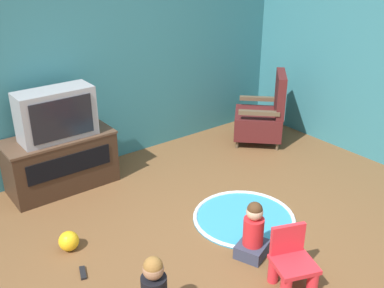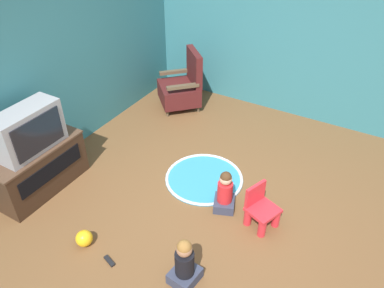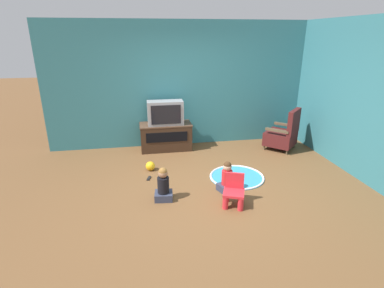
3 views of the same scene
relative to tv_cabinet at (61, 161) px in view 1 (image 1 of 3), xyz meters
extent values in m
plane|color=brown|center=(0.48, -1.82, -0.30)|extent=(30.00, 30.00, 0.00)
cube|color=teal|center=(0.40, 0.34, 1.05)|extent=(5.84, 0.12, 2.71)
cube|color=#382316|center=(0.00, 0.00, -0.01)|extent=(1.09, 0.51, 0.58)
cube|color=#503626|center=(0.00, 0.00, 0.27)|extent=(1.12, 0.52, 0.02)
cube|color=black|center=(0.00, -0.26, 0.06)|extent=(0.88, 0.01, 0.21)
cube|color=#939399|center=(0.00, -0.05, 0.54)|extent=(0.75, 0.32, 0.51)
cube|color=black|center=(0.00, -0.21, 0.54)|extent=(0.62, 0.02, 0.40)
cylinder|color=brown|center=(2.50, -0.05, -0.25)|extent=(0.04, 0.04, 0.10)
cylinder|color=brown|center=(2.14, -0.42, -0.25)|extent=(0.04, 0.04, 0.10)
cylinder|color=brown|center=(2.86, -0.40, -0.25)|extent=(0.04, 0.04, 0.10)
cylinder|color=brown|center=(2.50, -0.78, -0.25)|extent=(0.04, 0.04, 0.10)
cube|color=#4C1919|center=(2.50, -0.41, -0.06)|extent=(0.85, 0.85, 0.29)
cube|color=#4C1919|center=(2.68, -0.59, 0.35)|extent=(0.48, 0.48, 0.53)
cube|color=brown|center=(2.69, -0.22, 0.19)|extent=(0.41, 0.40, 0.05)
cube|color=brown|center=(2.31, -0.61, 0.19)|extent=(0.41, 0.40, 0.05)
cylinder|color=red|center=(0.63, -2.59, -0.19)|extent=(0.09, 0.09, 0.23)
cylinder|color=red|center=(0.83, -2.67, -0.19)|extent=(0.09, 0.09, 0.23)
cylinder|color=red|center=(0.70, -2.40, -0.19)|extent=(0.09, 0.09, 0.23)
cylinder|color=red|center=(0.90, -2.48, -0.19)|extent=(0.09, 0.09, 0.23)
cube|color=red|center=(0.76, -2.53, -0.09)|extent=(0.39, 0.38, 0.04)
cube|color=red|center=(0.81, -2.41, 0.05)|extent=(0.27, 0.13, 0.25)
cylinder|color=teal|center=(1.11, -1.64, -0.30)|extent=(0.98, 0.98, 0.01)
torus|color=silver|center=(1.11, -1.64, -0.29)|extent=(0.97, 0.97, 0.04)
cube|color=#33384C|center=(0.79, -2.07, -0.25)|extent=(0.33, 0.31, 0.11)
cylinder|color=red|center=(0.79, -2.07, -0.07)|extent=(0.17, 0.17, 0.24)
sphere|color=#D8AD8C|center=(0.79, -2.07, 0.12)|extent=(0.14, 0.14, 0.14)
sphere|color=#472D19|center=(0.79, -2.07, 0.15)|extent=(0.13, 0.13, 0.13)
sphere|color=#9E7051|center=(-0.24, -2.17, 0.14)|extent=(0.14, 0.14, 0.14)
sphere|color=olive|center=(-0.24, -2.17, 0.16)|extent=(0.13, 0.13, 0.13)
sphere|color=yellow|center=(-0.40, -1.07, -0.22)|extent=(0.17, 0.17, 0.17)
cube|color=black|center=(-0.44, -1.43, -0.29)|extent=(0.09, 0.16, 0.02)
camera|label=1|loc=(-1.46, -4.19, 2.12)|focal=42.00mm
camera|label=2|loc=(-2.03, -3.29, 2.79)|focal=35.00mm
camera|label=3|loc=(-0.52, -6.25, 2.10)|focal=28.00mm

